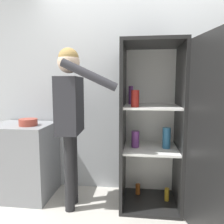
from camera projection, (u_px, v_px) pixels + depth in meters
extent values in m
cube|color=silver|center=(138.00, 93.00, 2.77)|extent=(7.00, 0.06, 2.55)
cube|color=black|center=(149.00, 201.00, 2.55)|extent=(0.66, 0.62, 0.04)
cube|color=black|center=(153.00, 44.00, 2.33)|extent=(0.66, 0.62, 0.04)
cube|color=white|center=(150.00, 122.00, 2.73)|extent=(0.66, 0.03, 1.76)
cube|color=black|center=(123.00, 125.00, 2.48)|extent=(0.04, 0.62, 1.76)
cube|color=black|center=(180.00, 127.00, 2.41)|extent=(0.04, 0.62, 1.76)
cube|color=white|center=(150.00, 148.00, 2.48)|extent=(0.59, 0.55, 0.02)
cube|color=white|center=(151.00, 107.00, 2.42)|extent=(0.59, 0.55, 0.02)
cube|color=black|center=(209.00, 142.00, 1.77)|extent=(0.20, 0.65, 1.76)
cylinder|color=#723884|center=(131.00, 95.00, 2.58)|extent=(0.05, 0.05, 0.21)
cylinder|color=#B78C1E|center=(167.00, 194.00, 2.53)|extent=(0.05, 0.05, 0.15)
cylinder|color=#9E4C19|center=(138.00, 189.00, 2.69)|extent=(0.06, 0.06, 0.13)
cylinder|color=#723884|center=(135.00, 139.00, 2.47)|extent=(0.09, 0.09, 0.18)
cylinder|color=teal|center=(166.00, 138.00, 2.43)|extent=(0.09, 0.09, 0.23)
cylinder|color=maroon|center=(135.00, 99.00, 2.23)|extent=(0.08, 0.08, 0.17)
cylinder|color=#262628|center=(73.00, 167.00, 2.52)|extent=(0.10, 0.10, 0.85)
cylinder|color=#262628|center=(69.00, 173.00, 2.36)|extent=(0.10, 0.10, 0.85)
cube|color=#2D2D33|center=(70.00, 105.00, 2.35)|extent=(0.25, 0.42, 0.60)
sphere|color=beige|center=(69.00, 62.00, 2.30)|extent=(0.23, 0.23, 0.23)
sphere|color=#AD894C|center=(69.00, 58.00, 2.29)|extent=(0.22, 0.22, 0.22)
cylinder|color=#2D2D33|center=(75.00, 106.00, 2.58)|extent=(0.08, 0.08, 0.57)
cylinder|color=#2D2D33|center=(89.00, 75.00, 2.07)|extent=(0.55, 0.11, 0.32)
cube|color=gray|center=(24.00, 160.00, 2.70)|extent=(0.71, 0.60, 0.90)
cylinder|color=#B24738|center=(28.00, 122.00, 2.56)|extent=(0.21, 0.21, 0.08)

